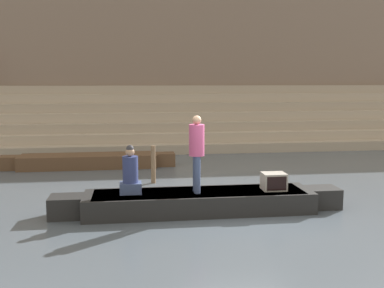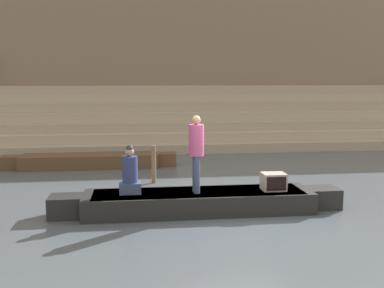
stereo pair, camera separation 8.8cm
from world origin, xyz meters
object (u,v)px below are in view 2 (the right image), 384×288
at_px(person_standing, 196,148).
at_px(tv_set, 274,182).
at_px(rowboat_main, 199,201).
at_px(mooring_post, 154,164).
at_px(person_rowing, 130,174).
at_px(moored_boat_shore, 90,160).

height_order(person_standing, tv_set, person_standing).
xyz_separation_m(rowboat_main, mooring_post, (-0.87, 2.99, 0.29)).
bearing_deg(person_standing, tv_set, 2.78).
relative_size(person_rowing, tv_set, 2.06).
distance_m(person_standing, person_rowing, 1.55).
bearing_deg(moored_boat_shore, tv_set, -54.16).
bearing_deg(mooring_post, rowboat_main, -73.75).
xyz_separation_m(person_rowing, moored_boat_shore, (-1.40, 5.52, -0.66)).
height_order(tv_set, moored_boat_shore, tv_set).
bearing_deg(rowboat_main, mooring_post, 105.96).
relative_size(person_standing, person_rowing, 1.59).
bearing_deg(tv_set, rowboat_main, 179.48).
bearing_deg(tv_set, moored_boat_shore, 130.75).
relative_size(person_rowing, moored_boat_shore, 0.18).
bearing_deg(mooring_post, tv_set, -49.99).
xyz_separation_m(moored_boat_shore, mooring_post, (2.04, -2.59, 0.30)).
bearing_deg(person_rowing, tv_set, -2.57).
xyz_separation_m(person_rowing, tv_set, (3.20, -0.12, -0.23)).
bearing_deg(moored_boat_shore, person_standing, -66.47).
bearing_deg(moored_boat_shore, mooring_post, -55.15).
distance_m(person_standing, mooring_post, 3.26).
relative_size(rowboat_main, mooring_post, 6.00).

